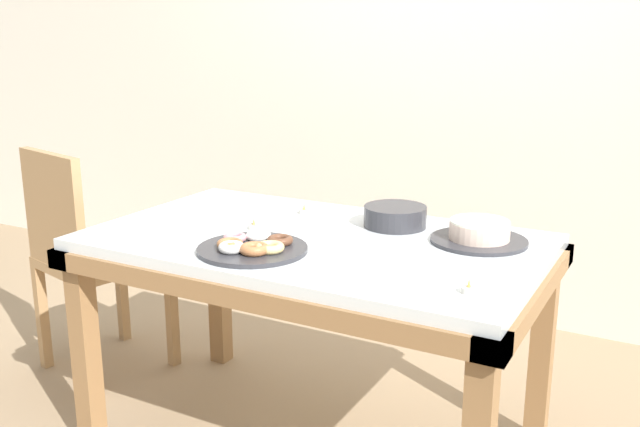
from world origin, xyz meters
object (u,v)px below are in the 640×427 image
object	(u,v)px
cake_chocolate_round	(479,233)
tealight_near_front	(469,289)
chair	(85,252)
tealight_left_edge	(304,211)
tealight_near_cakes	(254,226)
plate_stack	(395,216)
pastry_platter	(253,247)

from	to	relation	value
cake_chocolate_round	tealight_near_front	xyz separation A→B (m)	(0.10, -0.44, -0.02)
chair	tealight_left_edge	distance (m)	0.95
tealight_near_cakes	cake_chocolate_round	bearing A→B (deg)	16.65
tealight_near_front	tealight_near_cakes	bearing A→B (deg)	163.87
tealight_near_front	plate_stack	bearing A→B (deg)	129.77
tealight_left_edge	tealight_near_cakes	distance (m)	0.26
pastry_platter	tealight_near_cakes	size ratio (longest dim) A/B	8.27
plate_stack	tealight_left_edge	bearing A→B (deg)	179.95
tealight_near_cakes	tealight_left_edge	bearing A→B (deg)	79.96
cake_chocolate_round	pastry_platter	xyz separation A→B (m)	(-0.56, -0.42, -0.01)
chair	tealight_near_front	world-z (taller)	chair
plate_stack	tealight_left_edge	world-z (taller)	plate_stack
chair	tealight_left_edge	xyz separation A→B (m)	(0.90, 0.21, 0.23)
chair	tealight_left_edge	size ratio (longest dim) A/B	23.50
plate_stack	chair	bearing A→B (deg)	-170.63
plate_stack	tealight_near_front	distance (m)	0.63
pastry_platter	tealight_near_cakes	world-z (taller)	pastry_platter
cake_chocolate_round	plate_stack	world-z (taller)	cake_chocolate_round
chair	pastry_platter	world-z (taller)	chair
plate_stack	tealight_left_edge	distance (m)	0.35
tealight_near_front	chair	bearing A→B (deg)	170.35
plate_stack	tealight_near_front	world-z (taller)	plate_stack
tealight_near_front	pastry_platter	bearing A→B (deg)	177.92
chair	cake_chocolate_round	size ratio (longest dim) A/B	3.14
pastry_platter	tealight_left_edge	xyz separation A→B (m)	(-0.09, 0.46, -0.01)
plate_stack	tealight_near_front	size ratio (longest dim) A/B	5.25
plate_stack	pastry_platter	bearing A→B (deg)	-119.63
tealight_near_cakes	tealight_near_front	size ratio (longest dim) A/B	1.00
tealight_left_edge	tealight_near_front	bearing A→B (deg)	-32.76
pastry_platter	plate_stack	distance (m)	0.53
tealight_left_edge	cake_chocolate_round	bearing A→B (deg)	-4.07
chair	pastry_platter	size ratio (longest dim) A/B	2.84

